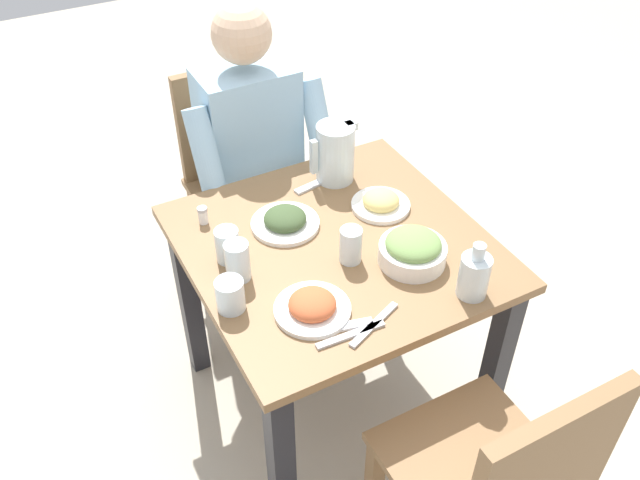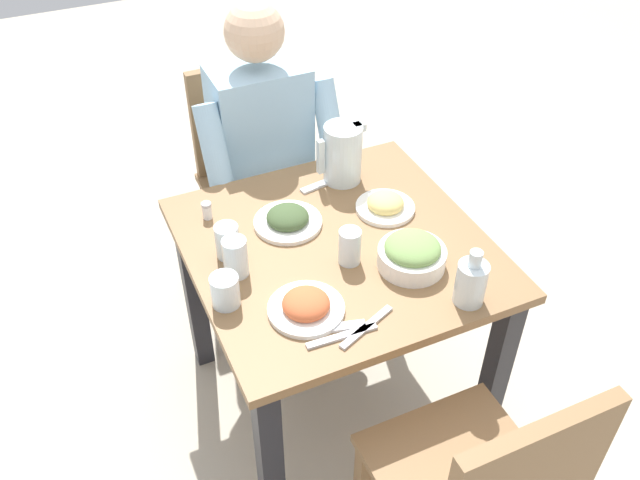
% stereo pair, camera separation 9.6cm
% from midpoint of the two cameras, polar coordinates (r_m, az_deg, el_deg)
% --- Properties ---
extents(ground_plane, '(8.00, 8.00, 0.00)m').
position_cam_midpoint_polar(ground_plane, '(2.46, -0.05, -12.95)').
color(ground_plane, '#B7AD99').
extents(dining_table, '(0.82, 0.82, 0.71)m').
position_cam_midpoint_polar(dining_table, '(2.02, -0.06, -3.08)').
color(dining_table, olive).
rests_on(dining_table, ground_plane).
extents(chair_near, '(0.40, 0.40, 0.89)m').
position_cam_midpoint_polar(chair_near, '(2.59, -7.62, 5.57)').
color(chair_near, olive).
rests_on(chair_near, ground_plane).
extents(diner_near, '(0.48, 0.53, 1.19)m').
position_cam_midpoint_polar(diner_near, '(2.34, -6.03, 6.04)').
color(diner_near, '#9EC6E0').
rests_on(diner_near, ground_plane).
extents(water_pitcher, '(0.16, 0.12, 0.19)m').
position_cam_midpoint_polar(water_pitcher, '(2.13, -0.04, 7.25)').
color(water_pitcher, silver).
rests_on(water_pitcher, dining_table).
extents(salad_bowl, '(0.19, 0.19, 0.09)m').
position_cam_midpoint_polar(salad_bowl, '(1.86, 6.28, -0.83)').
color(salad_bowl, white).
rests_on(salad_bowl, dining_table).
extents(plate_rice_curry, '(0.20, 0.20, 0.05)m').
position_cam_midpoint_polar(plate_rice_curry, '(1.73, -2.24, -5.59)').
color(plate_rice_curry, white).
rests_on(plate_rice_curry, dining_table).
extents(plate_dolmas, '(0.20, 0.20, 0.05)m').
position_cam_midpoint_polar(plate_dolmas, '(1.99, -4.31, 1.59)').
color(plate_dolmas, white).
rests_on(plate_dolmas, dining_table).
extents(plate_fries, '(0.18, 0.18, 0.05)m').
position_cam_midpoint_polar(plate_fries, '(2.06, 3.76, 3.14)').
color(plate_fries, white).
rests_on(plate_fries, dining_table).
extents(water_glass_far_right, '(0.06, 0.06, 0.11)m').
position_cam_midpoint_polar(water_glass_far_right, '(1.85, 1.21, -0.43)').
color(water_glass_far_right, silver).
rests_on(water_glass_far_right, dining_table).
extents(water_glass_far_left, '(0.07, 0.07, 0.09)m').
position_cam_midpoint_polar(water_glass_far_left, '(1.74, -9.07, -4.58)').
color(water_glass_far_left, silver).
rests_on(water_glass_far_left, dining_table).
extents(water_glass_by_pitcher, '(0.07, 0.07, 0.11)m').
position_cam_midpoint_polar(water_glass_by_pitcher, '(1.81, -8.42, -1.76)').
color(water_glass_by_pitcher, silver).
rests_on(water_glass_by_pitcher, dining_table).
extents(water_glass_near_right, '(0.07, 0.07, 0.10)m').
position_cam_midpoint_polar(water_glass_near_right, '(1.88, -9.18, -0.45)').
color(water_glass_near_right, silver).
rests_on(water_glass_near_right, dining_table).
extents(oil_carafe, '(0.08, 0.08, 0.16)m').
position_cam_midpoint_polar(oil_carafe, '(1.78, 11.19, -3.10)').
color(oil_carafe, silver).
rests_on(oil_carafe, dining_table).
extents(salt_shaker, '(0.03, 0.03, 0.05)m').
position_cam_midpoint_polar(salt_shaker, '(2.03, -11.08, 2.03)').
color(salt_shaker, white).
rests_on(salt_shaker, dining_table).
extents(fork_near, '(0.17, 0.07, 0.01)m').
position_cam_midpoint_polar(fork_near, '(1.70, 0.02, -7.33)').
color(fork_near, silver).
rests_on(fork_near, dining_table).
extents(knife_near, '(0.18, 0.09, 0.01)m').
position_cam_midpoint_polar(knife_near, '(1.71, 2.91, -7.09)').
color(knife_near, silver).
rests_on(knife_near, dining_table).
extents(fork_far, '(0.17, 0.05, 0.01)m').
position_cam_midpoint_polar(fork_far, '(2.16, -1.46, 4.76)').
color(fork_far, silver).
rests_on(fork_far, dining_table).
extents(knife_far, '(0.19, 0.03, 0.01)m').
position_cam_midpoint_polar(knife_far, '(1.68, 0.93, -7.95)').
color(knife_far, silver).
rests_on(knife_far, dining_table).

